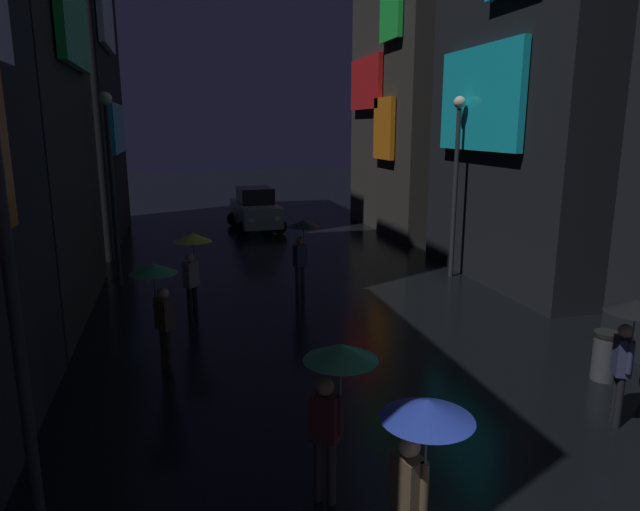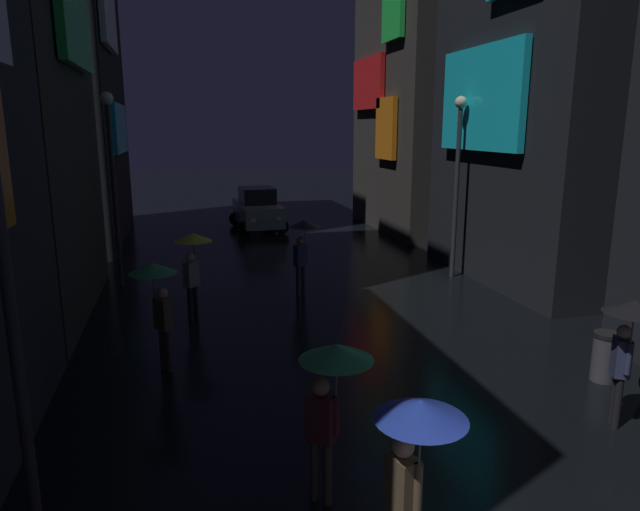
% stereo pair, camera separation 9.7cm
% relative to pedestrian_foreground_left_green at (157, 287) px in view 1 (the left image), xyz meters
% --- Properties ---
extents(building_right_mid, '(4.25, 7.30, 15.66)m').
position_rel_pedestrian_foreground_left_green_xyz_m(building_right_mid, '(11.15, 4.41, 6.17)').
color(building_right_mid, black).
rests_on(building_right_mid, ground).
extents(building_right_far, '(4.25, 7.66, 15.34)m').
position_rel_pedestrian_foreground_left_green_xyz_m(building_right_far, '(11.16, 13.59, 6.00)').
color(building_right_far, '#33302D').
rests_on(building_right_far, ground).
extents(pedestrian_foreground_left_green, '(0.90, 0.90, 2.12)m').
position_rel_pedestrian_foreground_left_green_xyz_m(pedestrian_foreground_left_green, '(0.00, 0.00, 0.00)').
color(pedestrian_foreground_left_green, '#38332D').
rests_on(pedestrian_foreground_left_green, ground).
extents(pedestrian_midstreet_centre_black, '(0.90, 0.90, 2.12)m').
position_rel_pedestrian_foreground_left_green_xyz_m(pedestrian_midstreet_centre_black, '(6.97, -4.02, 0.00)').
color(pedestrian_midstreet_centre_black, black).
rests_on(pedestrian_midstreet_centre_black, ground).
extents(pedestrian_foreground_right_green, '(0.90, 0.90, 2.12)m').
position_rel_pedestrian_foreground_left_green_xyz_m(pedestrian_foreground_right_green, '(2.17, -4.67, 0.00)').
color(pedestrian_foreground_right_green, '#38332D').
rests_on(pedestrian_foreground_right_green, ground).
extents(pedestrian_far_right_blue, '(0.90, 0.90, 2.12)m').
position_rel_pedestrian_foreground_left_green_xyz_m(pedestrian_far_right_blue, '(2.60, -6.18, 0.00)').
color(pedestrian_far_right_blue, '#2D2D38').
rests_on(pedestrian_far_right_blue, ground).
extents(pedestrian_near_crossing_black, '(0.90, 0.90, 2.12)m').
position_rel_pedestrian_foreground_left_green_xyz_m(pedestrian_near_crossing_black, '(3.73, 4.25, 0.00)').
color(pedestrian_near_crossing_black, '#2D2D38').
rests_on(pedestrian_near_crossing_black, ground).
extents(pedestrian_midstreet_left_yellow, '(0.90, 0.90, 2.12)m').
position_rel_pedestrian_foreground_left_green_xyz_m(pedestrian_midstreet_left_yellow, '(0.75, 2.92, 0.00)').
color(pedestrian_midstreet_left_yellow, black).
rests_on(pedestrian_midstreet_left_yellow, ground).
extents(car_distant, '(2.38, 4.21, 1.92)m').
position_rel_pedestrian_foreground_left_green_xyz_m(car_distant, '(3.87, 14.84, -0.74)').
color(car_distant, '#99999E').
rests_on(car_distant, ground).
extents(streetlamp_left_near, '(0.36, 0.36, 6.15)m').
position_rel_pedestrian_foreground_left_green_xyz_m(streetlamp_left_near, '(-1.32, -4.23, 2.12)').
color(streetlamp_left_near, '#2D2D33').
rests_on(streetlamp_left_near, ground).
extents(streetlamp_right_far, '(0.36, 0.36, 5.48)m').
position_rel_pedestrian_foreground_left_green_xyz_m(streetlamp_right_far, '(8.68, 5.08, 1.76)').
color(streetlamp_right_far, '#2D2D33').
rests_on(streetlamp_right_far, ground).
extents(streetlamp_left_far, '(0.36, 0.36, 5.54)m').
position_rel_pedestrian_foreground_left_green_xyz_m(streetlamp_left_far, '(-1.32, 6.55, 1.80)').
color(streetlamp_left_far, '#2D2D33').
rests_on(streetlamp_left_far, ground).
extents(trash_bin, '(0.46, 0.46, 0.93)m').
position_rel_pedestrian_foreground_left_green_xyz_m(trash_bin, '(7.98, -2.45, -1.20)').
color(trash_bin, '#3F3F47').
rests_on(trash_bin, ground).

